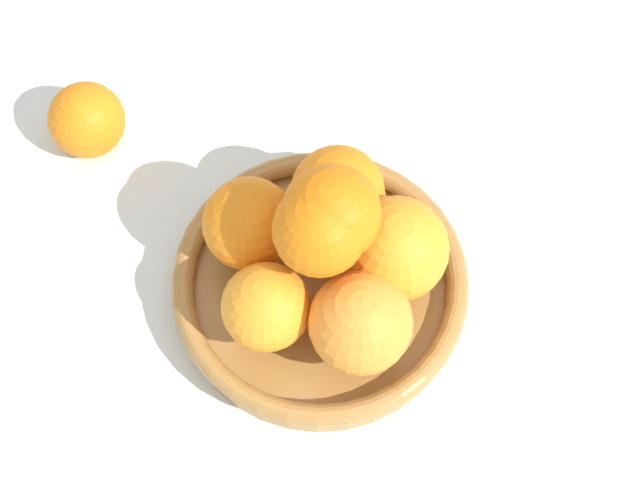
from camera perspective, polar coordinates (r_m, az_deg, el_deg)
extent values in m
plane|color=silver|center=(0.86, 0.00, -3.03)|extent=(4.00, 4.00, 0.00)
cylinder|color=#A57238|center=(0.85, 0.00, -2.75)|extent=(0.22, 0.22, 0.02)
torus|color=#A57238|center=(0.83, 0.00, -2.24)|extent=(0.23, 0.23, 0.02)
sphere|color=orange|center=(0.79, 4.06, -0.48)|extent=(0.08, 0.08, 0.08)
sphere|color=orange|center=(0.82, 0.95, 2.56)|extent=(0.07, 0.07, 0.07)
sphere|color=orange|center=(0.81, -3.79, 0.87)|extent=(0.07, 0.07, 0.07)
sphere|color=orange|center=(0.78, -2.90, -3.59)|extent=(0.07, 0.07, 0.07)
sphere|color=orange|center=(0.77, 2.17, -4.43)|extent=(0.08, 0.08, 0.08)
sphere|color=orange|center=(0.74, 0.60, 1.42)|extent=(0.07, 0.07, 0.07)
sphere|color=orange|center=(0.74, 0.11, 0.53)|extent=(0.07, 0.07, 0.07)
sphere|color=orange|center=(0.92, -12.34, 6.28)|extent=(0.06, 0.06, 0.06)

